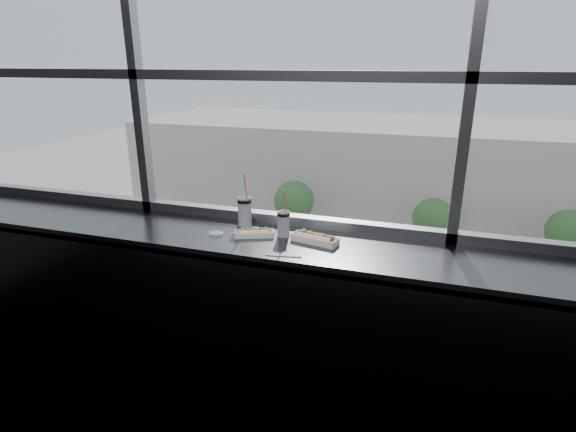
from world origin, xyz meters
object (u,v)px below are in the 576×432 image
(car_near_a, at_px, (149,291))
(tree_center, at_px, (433,218))
(car_far_a, at_px, (238,242))
(pedestrian_d, at_px, (574,258))
(hotdog_tray_left, at_px, (254,233))
(tree_right, at_px, (568,231))
(soda_cup_left, at_px, (245,210))
(wrapper, at_px, (216,233))
(car_far_b, at_px, (440,268))
(hotdog_tray_right, at_px, (315,238))
(tree_left, at_px, (294,201))
(pedestrian_c, at_px, (513,247))
(car_near_b, at_px, (266,312))
(car_near_d, at_px, (542,360))
(loose_straw, at_px, (283,256))
(soda_cup_right, at_px, (284,222))

(car_near_a, relative_size, tree_center, 1.48)
(car_far_a, bearing_deg, pedestrian_d, -81.97)
(hotdog_tray_left, xyz_separation_m, tree_right, (9.72, 28.27, -9.21))
(soda_cup_left, distance_m, wrapper, 0.25)
(car_near_a, xyz_separation_m, tree_center, (14.57, 12.00, 1.80))
(car_far_b, bearing_deg, hotdog_tray_right, -177.21)
(wrapper, xyz_separation_m, tree_right, (9.94, 28.32, -9.20))
(tree_left, bearing_deg, tree_center, 0.00)
(pedestrian_c, bearing_deg, car_far_b, -134.74)
(tree_center, bearing_deg, car_near_b, -122.80)
(wrapper, bearing_deg, pedestrian_c, 76.25)
(car_near_d, relative_size, pedestrian_c, 2.71)
(soda_cup_left, bearing_deg, tree_center, 86.65)
(hotdog_tray_right, relative_size, loose_straw, 1.45)
(car_far_a, relative_size, tree_right, 1.51)
(loose_straw, height_order, car_near_d, loose_straw)
(car_near_b, distance_m, tree_right, 20.03)
(hotdog_tray_right, relative_size, car_near_a, 0.04)
(hotdog_tray_right, xyz_separation_m, tree_left, (-8.78, 28.26, -8.92))
(car_far_a, distance_m, tree_center, 13.51)
(loose_straw, height_order, pedestrian_c, loose_straw)
(soda_cup_right, xyz_separation_m, pedestrian_c, (6.73, 28.99, -11.05))
(pedestrian_c, bearing_deg, soda_cup_left, -103.66)
(hotdog_tray_right, bearing_deg, hotdog_tray_left, -165.37)
(car_far_b, xyz_separation_m, car_near_d, (4.16, -8.00, -0.03))
(tree_right, bearing_deg, tree_center, -180.00)
(pedestrian_d, height_order, pedestrian_c, pedestrian_c)
(hotdog_tray_left, relative_size, soda_cup_left, 0.71)
(car_far_b, bearing_deg, tree_left, 76.33)
(car_far_b, height_order, pedestrian_c, pedestrian_c)
(hotdog_tray_left, height_order, tree_left, hotdog_tray_left)
(soda_cup_left, distance_m, tree_center, 29.65)
(car_far_b, height_order, tree_left, tree_left)
(car_far_a, relative_size, tree_center, 1.50)
(car_near_b, bearing_deg, pedestrian_d, -61.46)
(tree_center, bearing_deg, tree_right, 0.00)
(car_far_a, relative_size, pedestrian_c, 2.96)
(hotdog_tray_right, xyz_separation_m, tree_right, (9.35, 28.26, -9.21))
(pedestrian_d, bearing_deg, pedestrian_c, -9.78)
(loose_straw, distance_m, pedestrian_c, 31.95)
(wrapper, relative_size, car_far_a, 0.02)
(car_far_b, xyz_separation_m, tree_center, (-0.65, 4.00, 1.85))
(loose_straw, relative_size, wrapper, 1.96)
(car_near_a, xyz_separation_m, pedestrian_d, (23.45, 12.17, -0.04))
(car_near_d, distance_m, tree_right, 12.61)
(loose_straw, xyz_separation_m, car_far_b, (1.91, 24.50, -11.03))
(hotdog_tray_left, height_order, soda_cup_right, soda_cup_right)
(soda_cup_left, xyz_separation_m, car_far_b, (2.29, 24.11, -11.12))
(loose_straw, relative_size, tree_right, 0.05)
(soda_cup_left, relative_size, pedestrian_c, 0.16)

